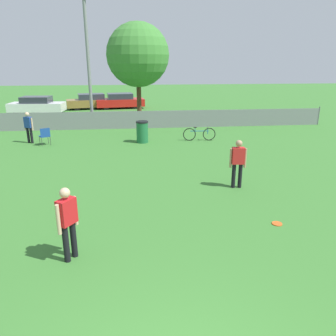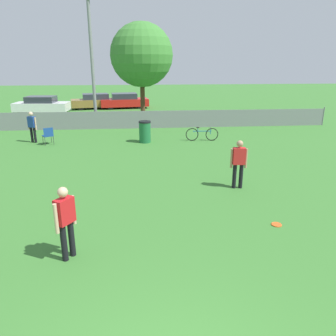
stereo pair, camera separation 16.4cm
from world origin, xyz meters
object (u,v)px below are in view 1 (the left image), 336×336
parked_car_white (37,105)px  parked_car_red (120,101)px  parked_car_tan (91,101)px  light_pole (88,50)px  player_thrower_red (238,161)px  spectator_in_blue (29,126)px  bicycle_sideline (199,134)px  trash_bin (142,132)px  player_defender_red (67,219)px  tree_near_pole (138,55)px  folding_chair_sideline (45,135)px  frisbee_disc (277,224)px

parked_car_white → parked_car_red: parked_car_white is taller
parked_car_tan → parked_car_red: 2.57m
light_pole → player_thrower_red: bearing=-62.8°
spectator_in_blue → player_thrower_red: bearing=163.8°
bicycle_sideline → trash_bin: (-3.06, -0.09, 0.21)m
parked_car_tan → player_defender_red: bearing=-96.2°
light_pole → parked_car_tan: 9.74m
tree_near_pole → player_thrower_red: size_ratio=4.05×
player_defender_red → parked_car_red: 24.26m
bicycle_sideline → parked_car_white: (-11.23, 10.93, 0.33)m
folding_chair_sideline → spectator_in_blue: bearing=-59.4°
parked_car_tan → parked_car_red: bearing=-9.1°
light_pole → folding_chair_sideline: light_pole is taller
tree_near_pole → trash_bin: bearing=-90.3°
bicycle_sideline → parked_car_red: bearing=112.5°
spectator_in_blue → parked_car_white: spectator_in_blue is taller
bicycle_sideline → player_thrower_red: bearing=-87.3°
player_defender_red → bicycle_sideline: player_defender_red is taller
light_pole → player_thrower_red: size_ratio=4.87×
player_thrower_red → parked_car_white: 21.05m
bicycle_sideline → parked_car_red: parked_car_red is taller
player_thrower_red → parked_car_white: size_ratio=0.37×
parked_car_tan → frisbee_disc: bearing=-84.0°
player_thrower_red → parked_car_tan: 21.62m
trash_bin → parked_car_white: bearing=126.5°
bicycle_sideline → parked_car_tan: 15.28m
frisbee_disc → folding_chair_sideline: 12.51m
light_pole → player_defender_red: 15.88m
spectator_in_blue → frisbee_disc: size_ratio=6.05×
frisbee_disc → bicycle_sideline: bicycle_sideline is taller
trash_bin → parked_car_red: (-1.53, 13.68, 0.08)m
parked_car_tan → parked_car_white: bearing=-159.3°
player_defender_red → spectator_in_blue: bearing=54.3°
frisbee_disc → parked_car_red: bearing=101.4°
tree_near_pole → player_thrower_red: (2.88, -13.46, -3.54)m
tree_near_pole → parked_car_red: bearing=102.4°
light_pole → frisbee_disc: light_pole is taller
player_thrower_red → frisbee_disc: (0.26, -2.68, -0.93)m
light_pole → bicycle_sideline: size_ratio=4.55×
trash_bin → parked_car_tan: bearing=106.8°
frisbee_disc → trash_bin: bearing=108.4°
player_defender_red → folding_chair_sideline: bearing=50.8°
light_pole → player_defender_red: bearing=-85.7°
spectator_in_blue → frisbee_disc: spectator_in_blue is taller
spectator_in_blue → parked_car_white: size_ratio=0.37×
frisbee_disc → bicycle_sideline: size_ratio=0.15×
folding_chair_sideline → trash_bin: bearing=152.2°
player_thrower_red → parked_car_red: size_ratio=0.37×
frisbee_disc → parked_car_white: (-11.34, 20.58, 0.67)m
folding_chair_sideline → bicycle_sideline: bearing=152.6°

